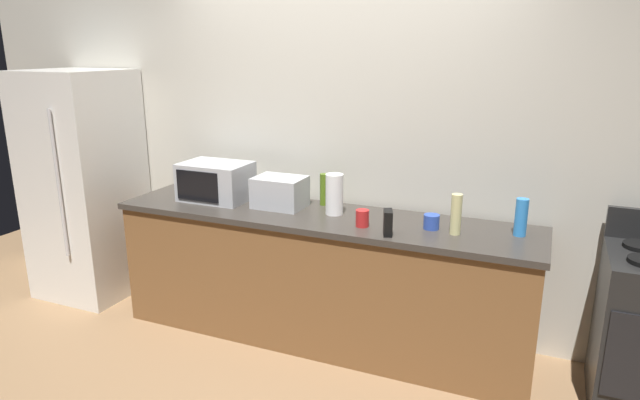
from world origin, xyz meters
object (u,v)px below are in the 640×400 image
(cordless_phone, at_px, (388,223))
(bottle_spray_cleaner, at_px, (521,217))
(refrigerator, at_px, (85,185))
(microwave, at_px, (216,181))
(mug_red, at_px, (362,218))
(bottle_olive_oil, at_px, (324,189))
(bottle_vinegar, at_px, (456,214))
(paper_towel_roll, at_px, (334,194))
(mug_blue, at_px, (431,222))
(toaster_oven, at_px, (280,192))

(cordless_phone, relative_size, bottle_spray_cleaner, 0.67)
(refrigerator, height_order, microwave, refrigerator)
(cordless_phone, relative_size, mug_red, 1.42)
(refrigerator, xyz_separation_m, bottle_olive_oil, (1.98, 0.23, 0.11))
(refrigerator, height_order, bottle_spray_cleaner, refrigerator)
(bottle_olive_oil, bearing_deg, refrigerator, -173.46)
(refrigerator, xyz_separation_m, microwave, (1.21, 0.05, 0.13))
(microwave, distance_m, mug_red, 1.19)
(refrigerator, bearing_deg, bottle_vinegar, -0.84)
(refrigerator, relative_size, paper_towel_roll, 6.67)
(microwave, xyz_separation_m, bottle_vinegar, (1.72, -0.09, -0.01))
(bottle_spray_cleaner, bearing_deg, bottle_olive_oil, 173.52)
(cordless_phone, distance_m, mug_blue, 0.30)
(bottle_spray_cleaner, relative_size, mug_red, 2.12)
(mug_blue, bearing_deg, bottle_vinegar, -15.18)
(microwave, xyz_separation_m, bottle_spray_cleaner, (2.08, 0.03, -0.02))
(refrigerator, xyz_separation_m, bottle_spray_cleaner, (3.29, 0.08, 0.11))
(paper_towel_roll, xyz_separation_m, mug_red, (0.25, -0.17, -0.08))
(paper_towel_roll, bearing_deg, mug_blue, -4.59)
(microwave, bearing_deg, bottle_olive_oil, 13.13)
(toaster_oven, relative_size, mug_red, 3.22)
(paper_towel_roll, height_order, bottle_spray_cleaner, paper_towel_roll)
(toaster_oven, xyz_separation_m, cordless_phone, (0.85, -0.27, -0.03))
(bottle_spray_cleaner, xyz_separation_m, mug_blue, (-0.50, -0.08, -0.07))
(bottle_olive_oil, bearing_deg, mug_blue, -16.00)
(refrigerator, bearing_deg, microwave, 2.26)
(cordless_phone, bearing_deg, mug_red, 135.56)
(toaster_oven, relative_size, cordless_phone, 2.27)
(paper_towel_roll, height_order, cordless_phone, paper_towel_roll)
(cordless_phone, distance_m, bottle_olive_oil, 0.74)
(cordless_phone, xyz_separation_m, bottle_vinegar, (0.36, 0.17, 0.05))
(bottle_olive_oil, bearing_deg, microwave, -166.87)
(bottle_vinegar, bearing_deg, paper_towel_roll, 173.40)
(microwave, xyz_separation_m, mug_red, (1.17, -0.17, -0.08))
(cordless_phone, distance_m, bottle_vinegar, 0.40)
(cordless_phone, height_order, mug_blue, cordless_phone)
(paper_towel_roll, xyz_separation_m, bottle_olive_oil, (-0.15, 0.18, -0.02))
(paper_towel_roll, relative_size, cordless_phone, 1.80)
(bottle_vinegar, bearing_deg, cordless_phone, -154.97)
(refrigerator, height_order, paper_towel_roll, refrigerator)
(cordless_phone, bearing_deg, toaster_oven, 143.06)
(bottle_spray_cleaner, distance_m, mug_blue, 0.51)
(bottle_spray_cleaner, bearing_deg, toaster_oven, -179.30)
(paper_towel_roll, distance_m, mug_blue, 0.66)
(cordless_phone, distance_m, mug_red, 0.21)
(mug_blue, bearing_deg, bottle_olive_oil, 164.00)
(toaster_oven, bearing_deg, mug_blue, -3.38)
(cordless_phone, bearing_deg, paper_towel_roll, 130.16)
(refrigerator, distance_m, mug_red, 2.39)
(refrigerator, height_order, bottle_vinegar, refrigerator)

